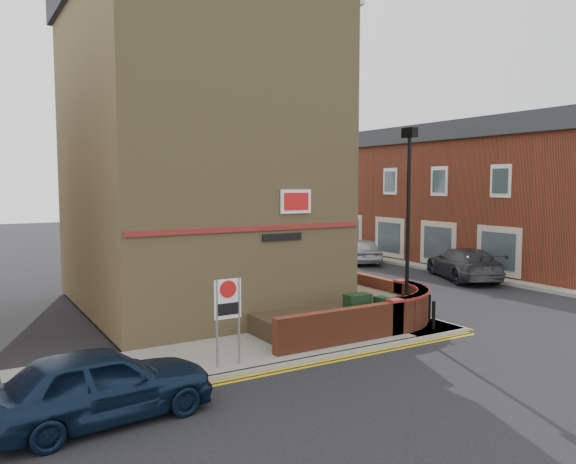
# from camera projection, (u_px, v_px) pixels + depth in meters

# --- Properties ---
(ground) EXTENTS (120.00, 120.00, 0.00)m
(ground) POSITION_uv_depth(u_px,v_px,m) (393.00, 346.00, 16.25)
(ground) COLOR black
(ground) RESTS_ON ground
(pavement_corner) EXTENTS (13.00, 3.00, 0.12)m
(pavement_corner) POSITION_uv_depth(u_px,v_px,m) (262.00, 349.00, 15.74)
(pavement_corner) COLOR gray
(pavement_corner) RESTS_ON ground
(pavement_main) EXTENTS (2.00, 32.00, 0.12)m
(pavement_main) POSITION_uv_depth(u_px,v_px,m) (226.00, 267.00, 30.96)
(pavement_main) COLOR gray
(pavement_main) RESTS_ON ground
(pavement_far) EXTENTS (4.00, 40.00, 0.12)m
(pavement_far) POSITION_uv_depth(u_px,v_px,m) (413.00, 260.00, 33.99)
(pavement_far) COLOR gray
(pavement_far) RESTS_ON ground
(kerb_side) EXTENTS (13.00, 0.15, 0.12)m
(kerb_side) POSITION_uv_depth(u_px,v_px,m) (290.00, 363.00, 14.46)
(kerb_side) COLOR gray
(kerb_side) RESTS_ON ground
(kerb_main_near) EXTENTS (0.15, 32.00, 0.12)m
(kerb_main_near) POSITION_uv_depth(u_px,v_px,m) (243.00, 266.00, 31.47)
(kerb_main_near) COLOR gray
(kerb_main_near) RESTS_ON ground
(kerb_main_far) EXTENTS (0.15, 40.00, 0.12)m
(kerb_main_far) POSITION_uv_depth(u_px,v_px,m) (388.00, 262.00, 32.97)
(kerb_main_far) COLOR gray
(kerb_main_far) RESTS_ON ground
(yellow_lines_side) EXTENTS (13.00, 0.28, 0.01)m
(yellow_lines_side) POSITION_uv_depth(u_px,v_px,m) (295.00, 368.00, 14.25)
(yellow_lines_side) COLOR gold
(yellow_lines_side) RESTS_ON ground
(yellow_lines_main) EXTENTS (0.28, 32.00, 0.01)m
(yellow_lines_main) POSITION_uv_depth(u_px,v_px,m) (247.00, 266.00, 31.60)
(yellow_lines_main) COLOR gold
(yellow_lines_main) RESTS_ON ground
(corner_building) EXTENTS (8.95, 10.40, 13.60)m
(corner_building) POSITION_uv_depth(u_px,v_px,m) (196.00, 142.00, 21.11)
(corner_building) COLOR olive
(corner_building) RESTS_ON ground
(garden_wall) EXTENTS (6.80, 6.00, 1.20)m
(garden_wall) POSITION_uv_depth(u_px,v_px,m) (342.00, 327.00, 18.39)
(garden_wall) COLOR brown
(garden_wall) RESTS_ON ground
(lamppost) EXTENTS (0.25, 0.50, 6.30)m
(lamppost) POSITION_uv_depth(u_px,v_px,m) (408.00, 226.00, 17.80)
(lamppost) COLOR black
(lamppost) RESTS_ON pavement_corner
(utility_cabinet_large) EXTENTS (0.80, 0.45, 1.20)m
(utility_cabinet_large) POSITION_uv_depth(u_px,v_px,m) (357.00, 313.00, 17.15)
(utility_cabinet_large) COLOR black
(utility_cabinet_large) RESTS_ON pavement_corner
(utility_cabinet_small) EXTENTS (0.55, 0.40, 1.10)m
(utility_cabinet_small) POSITION_uv_depth(u_px,v_px,m) (384.00, 314.00, 17.30)
(utility_cabinet_small) COLOR black
(utility_cabinet_small) RESTS_ON pavement_corner
(bollard_near) EXTENTS (0.11, 0.11, 0.90)m
(bollard_near) POSITION_uv_depth(u_px,v_px,m) (434.00, 315.00, 17.56)
(bollard_near) COLOR black
(bollard_near) RESTS_ON pavement_corner
(bollard_far) EXTENTS (0.11, 0.11, 0.90)m
(bollard_far) POSITION_uv_depth(u_px,v_px,m) (429.00, 308.00, 18.55)
(bollard_far) COLOR black
(bollard_far) RESTS_ON pavement_corner
(zone_sign) EXTENTS (0.72, 0.07, 2.20)m
(zone_sign) POSITION_uv_depth(u_px,v_px,m) (228.00, 306.00, 13.98)
(zone_sign) COLOR slate
(zone_sign) RESTS_ON pavement_corner
(far_terrace) EXTENTS (5.40, 30.40, 8.00)m
(far_terrace) POSITION_uv_depth(u_px,v_px,m) (389.00, 193.00, 37.83)
(far_terrace) COLOR brown
(far_terrace) RESTS_ON ground
(far_terrace_cream) EXTENTS (5.40, 12.40, 8.00)m
(far_terrace_cream) POSITION_uv_depth(u_px,v_px,m) (249.00, 190.00, 55.81)
(far_terrace_cream) COLOR #BEB59D
(far_terrace_cream) RESTS_ON ground
(tree_near) EXTENTS (3.64, 3.65, 6.70)m
(tree_near) POSITION_uv_depth(u_px,v_px,m) (241.00, 183.00, 28.88)
(tree_near) COLOR #382B1E
(tree_near) RESTS_ON pavement_main
(tree_mid) EXTENTS (4.03, 4.03, 7.42)m
(tree_mid) POSITION_uv_depth(u_px,v_px,m) (186.00, 175.00, 35.69)
(tree_mid) COLOR #382B1E
(tree_mid) RESTS_ON pavement_main
(tree_far) EXTENTS (3.81, 3.81, 7.00)m
(tree_far) POSITION_uv_depth(u_px,v_px,m) (149.00, 180.00, 42.56)
(tree_far) COLOR #382B1E
(tree_far) RESTS_ON pavement_main
(traffic_light_assembly) EXTENTS (0.20, 0.16, 4.20)m
(traffic_light_assembly) POSITION_uv_depth(u_px,v_px,m) (177.00, 211.00, 38.63)
(traffic_light_assembly) COLOR black
(traffic_light_assembly) RESTS_ON pavement_main
(navy_hatchback) EXTENTS (4.56, 2.20, 1.50)m
(navy_hatchback) POSITION_uv_depth(u_px,v_px,m) (101.00, 384.00, 11.03)
(navy_hatchback) COLOR black
(navy_hatchback) RESTS_ON ground
(silver_car_near) EXTENTS (2.94, 4.96, 1.54)m
(silver_car_near) POSITION_uv_depth(u_px,v_px,m) (254.00, 253.00, 31.54)
(silver_car_near) COLOR #A1A4A9
(silver_car_near) RESTS_ON ground
(red_car_main) EXTENTS (2.55, 4.62, 1.22)m
(red_car_main) POSITION_uv_depth(u_px,v_px,m) (252.00, 255.00, 31.73)
(red_car_main) COLOR maroon
(red_car_main) RESTS_ON ground
(grey_car_far) EXTENTS (4.21, 5.77, 1.55)m
(grey_car_far) POSITION_uv_depth(u_px,v_px,m) (464.00, 264.00, 27.38)
(grey_car_far) COLOR #333339
(grey_car_far) RESTS_ON ground
(silver_car_far) EXTENTS (3.33, 4.67, 1.48)m
(silver_car_far) POSITION_uv_depth(u_px,v_px,m) (361.00, 250.00, 33.15)
(silver_car_far) COLOR #ADADB5
(silver_car_far) RESTS_ON ground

